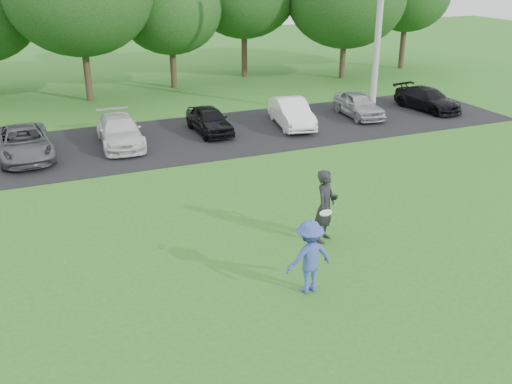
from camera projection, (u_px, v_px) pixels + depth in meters
ground at (316, 300)px, 12.83m from camera, size 100.00×100.00×0.00m
parking_lot at (168, 140)px, 23.89m from camera, size 32.00×6.50×0.03m
utility_pole at (379, 18)px, 25.35m from camera, size 0.28×0.28×9.21m
frisbee_player at (309, 257)px, 12.88m from camera, size 1.18×0.77×2.11m
camera_bystander at (325, 206)px, 15.15m from camera, size 0.88×0.84×2.02m
parked_cars at (140, 129)px, 23.27m from camera, size 28.21×4.60×1.26m
tree_row at (144, 1)px, 30.85m from camera, size 42.39×9.85×8.64m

